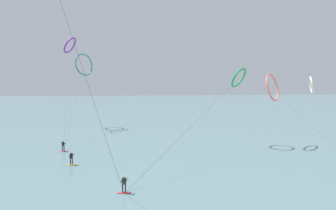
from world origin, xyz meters
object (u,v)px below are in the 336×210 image
object	(u,v)px
surfer_amber	(71,159)
kite_emerald	(239,78)
surfer_magenta	(63,147)
kite_coral	(273,87)
kite_ivory	(312,85)
kite_violet	(70,45)
kite_teal	(84,65)
surfer_crimson	(124,185)

from	to	relation	value
surfer_amber	kite_emerald	size ratio (longest dim) A/B	0.08
surfer_magenta	kite_coral	bearing A→B (deg)	15.70
kite_coral	kite_emerald	bearing A→B (deg)	125.08
surfer_amber	kite_ivory	bearing A→B (deg)	-34.44
kite_emerald	surfer_magenta	bearing A→B (deg)	-40.65
kite_emerald	kite_ivory	xyz separation A→B (m)	(15.80, 4.11, -1.25)
surfer_amber	kite_ivory	size ratio (longest dim) A/B	0.07
surfer_magenta	kite_ivory	size ratio (longest dim) A/B	0.07
surfer_magenta	kite_coral	distance (m)	34.56
surfer_magenta	kite_emerald	world-z (taller)	kite_emerald
surfer_magenta	kite_violet	bearing A→B (deg)	115.25
surfer_amber	kite_teal	xyz separation A→B (m)	(-3.94, 27.95, 13.74)
surfer_amber	kite_ivory	xyz separation A→B (m)	(40.81, 13.04, 9.23)
kite_coral	kite_ivory	size ratio (longest dim) A/B	1.01
kite_coral	kite_violet	size ratio (longest dim) A/B	0.93
surfer_crimson	kite_teal	world-z (taller)	kite_teal
kite_teal	kite_violet	distance (m)	7.14
kite_ivory	kite_violet	bearing A→B (deg)	96.21
kite_emerald	kite_teal	world-z (taller)	kite_teal
kite_teal	kite_violet	xyz separation A→B (m)	(-3.89, 3.65, 4.76)
kite_violet	kite_ivory	distance (m)	52.87
surfer_crimson	kite_ivory	bearing A→B (deg)	-129.61
surfer_crimson	kite_ivory	xyz separation A→B (m)	(33.61, 22.37, 9.23)
surfer_magenta	kite_emerald	size ratio (longest dim) A/B	0.08
surfer_crimson	kite_emerald	distance (m)	27.58
kite_emerald	kite_ivory	bearing A→B (deg)	149.78
surfer_crimson	surfer_amber	xyz separation A→B (m)	(-7.20, 9.33, 0.00)
surfer_magenta	kite_ivory	bearing A→B (deg)	22.09
surfer_amber	kite_teal	world-z (taller)	kite_teal
surfer_amber	kite_teal	size ratio (longest dim) A/B	0.07
surfer_crimson	kite_ivory	size ratio (longest dim) A/B	0.07
surfer_crimson	kite_coral	size ratio (longest dim) A/B	0.07
surfer_magenta	kite_violet	xyz separation A→B (m)	(-4.87, 24.71, 18.50)
surfer_amber	kite_teal	bearing A→B (deg)	45.85
surfer_crimson	kite_coral	distance (m)	30.22
surfer_amber	kite_ivory	distance (m)	43.83
surfer_magenta	kite_ivory	distance (m)	45.14
kite_emerald	kite_coral	size ratio (longest dim) A/B	0.81
surfer_crimson	surfer_magenta	xyz separation A→B (m)	(-10.15, 16.22, 0.00)
kite_violet	surfer_crimson	bearing A→B (deg)	29.42
kite_teal	kite_coral	world-z (taller)	kite_teal
kite_teal	kite_coral	xyz separation A→B (m)	(34.37, -20.13, -4.86)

